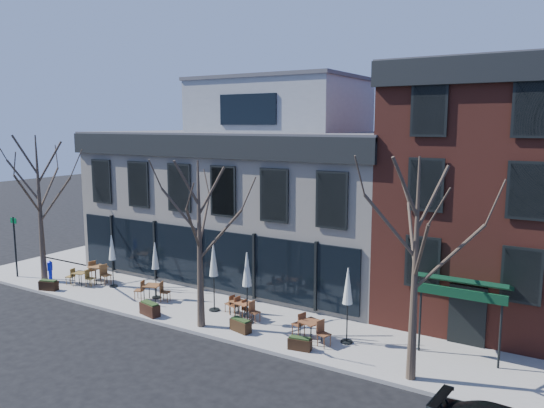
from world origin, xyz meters
The scene contains 25 objects.
ground centered at (0.00, 0.00, 0.00)m, with size 120.00×120.00×0.00m, color black.
sidewalk_front centered at (3.25, -2.15, 0.07)m, with size 33.50×4.70×0.15m, color gray.
sidewalk_side centered at (-11.25, 6.00, 0.07)m, with size 4.50×12.00×0.15m, color gray.
corner_building centered at (0.07, 5.07, 4.72)m, with size 18.39×10.39×11.10m.
red_brick_building centered at (13.00, 4.98, 5.64)m, with size 8.20×11.78×11.18m.
tree_corner centered at (-8.49, -3.20, 4.25)m, with size 3.93×3.98×7.92m.
tree_mid centered at (3.01, -3.90, 3.79)m, with size 3.50×3.55×7.04m.
tree_right centered at (12.01, -3.90, 4.02)m, with size 3.72×3.77×7.48m.
sign_pole centered at (-10.50, -3.50, 2.07)m, with size 0.50×0.10×3.40m.
call_box centered at (-7.92, -3.23, 0.80)m, with size 0.25×0.24×1.23m.
cafe_set_0 centered at (-6.11, -2.75, 0.60)m, with size 1.71×0.82×0.88m.
cafe_set_1 centered at (-5.79, -1.84, 0.69)m, with size 2.05×0.91×1.06m.
cafe_set_2 centered at (-1.10, -2.56, 0.64)m, with size 1.86×1.04×0.96m.
cafe_set_3 centered at (3.60, -2.02, 0.57)m, with size 1.58×0.73×0.81m.
cafe_set_4 centered at (4.08, -2.22, 0.61)m, with size 1.73×0.78×0.89m.
cafe_set_5 centered at (7.70, -2.88, 0.66)m, with size 1.94×1.02×1.00m.
umbrella_0 centered at (-4.43, -2.00, 2.11)m, with size 0.44×0.44×2.77m.
umbrella_1 centered at (-1.21, -2.17, 2.13)m, with size 0.45×0.45×2.80m.
umbrella_2 centered at (2.32, -2.10, 2.35)m, with size 0.50×0.50×3.12m.
umbrella_3 centered at (4.47, -2.58, 2.35)m, with size 0.50×0.50×3.12m.
umbrella_4 centered at (8.97, -2.29, 2.28)m, with size 0.48×0.48×3.02m.
planter_0 centered at (-6.84, -4.14, 0.42)m, with size 1.03×0.65×0.54m.
planter_1 centered at (0.22, -4.09, 0.45)m, with size 1.13×0.65×0.60m.
planter_2 centered at (4.77, -3.52, 0.42)m, with size 1.02×0.59×0.54m.
planter_3 centered at (7.72, -3.83, 0.40)m, with size 0.93×0.50×0.50m.
Camera 1 is at (16.74, -20.67, 8.64)m, focal length 35.00 mm.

